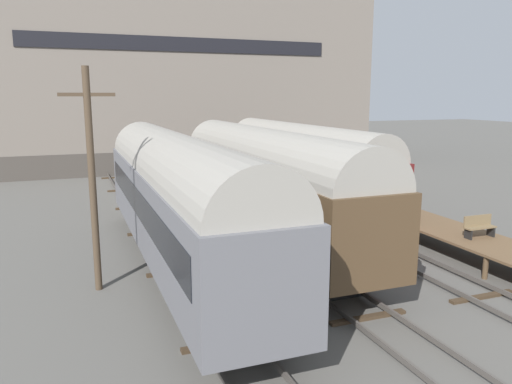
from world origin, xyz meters
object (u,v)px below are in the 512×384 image
(bench, at_px, (479,226))
(train_car_grey, at_px, (177,194))
(train_car_brown, at_px, (266,179))
(train_car_maroon, at_px, (299,161))
(person_worker, at_px, (298,309))
(utility_pole, at_px, (92,177))

(bench, bearing_deg, train_car_grey, 165.38)
(train_car_brown, height_order, bench, train_car_brown)
(train_car_brown, bearing_deg, train_car_maroon, 52.51)
(person_worker, bearing_deg, bench, 21.73)
(bench, xyz_separation_m, utility_pole, (-14.84, 2.20, 2.53))
(train_car_maroon, height_order, utility_pole, utility_pole)
(person_worker, relative_size, utility_pole, 0.24)
(train_car_maroon, relative_size, person_worker, 9.34)
(train_car_brown, relative_size, person_worker, 9.42)
(train_car_brown, relative_size, bench, 12.37)
(train_car_grey, relative_size, person_worker, 9.96)
(bench, xyz_separation_m, person_worker, (-10.09, -4.02, -0.34))
(train_car_brown, bearing_deg, person_worker, -106.70)
(train_car_brown, distance_m, bench, 9.11)
(train_car_brown, height_order, utility_pole, utility_pole)
(train_car_grey, bearing_deg, utility_pole, -163.83)
(train_car_maroon, bearing_deg, utility_pole, -143.65)
(train_car_grey, height_order, utility_pole, utility_pole)
(train_car_grey, relative_size, bench, 13.08)
(person_worker, bearing_deg, train_car_maroon, 64.30)
(bench, distance_m, utility_pole, 15.22)
(bench, bearing_deg, train_car_maroon, 104.51)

